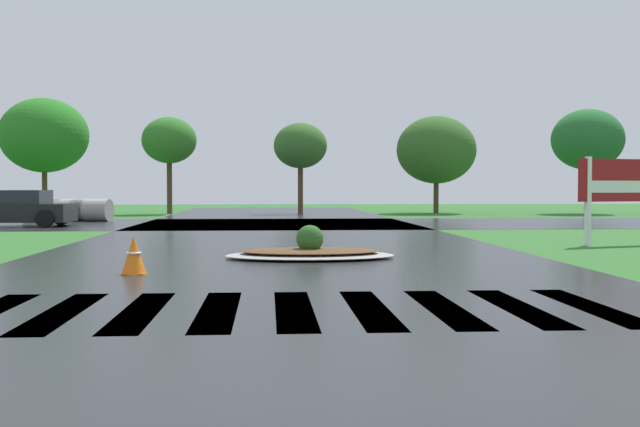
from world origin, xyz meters
TOP-DOWN VIEW (x-y plane):
  - asphalt_roadway at (0.00, 10.00)m, footprint 10.73×80.00m
  - asphalt_cross_road at (0.00, 25.99)m, footprint 90.00×9.65m
  - crosswalk_stripes at (0.00, 4.48)m, footprint 7.65×3.09m
  - estate_billboard at (8.55, 14.35)m, footprint 2.44×0.77m
  - median_island at (0.54, 11.12)m, footprint 3.46×2.05m
  - car_white_sedan at (-9.55, 24.60)m, footprint 4.11×2.27m
  - drainage_pipe_stack at (-8.81, 28.98)m, footprint 3.89×1.83m
  - traffic_cone at (-2.55, 8.41)m, footprint 0.41×0.41m
  - background_treeline at (4.32, 37.23)m, footprint 40.04×6.81m

SIDE VIEW (x-z plane):
  - crosswalk_stripes at x=0.00m, z-range 0.00..0.01m
  - asphalt_roadway at x=0.00m, z-range 0.00..0.01m
  - asphalt_cross_road at x=0.00m, z-range 0.00..0.01m
  - median_island at x=0.54m, z-range -0.21..0.47m
  - traffic_cone at x=-2.55m, z-range -0.01..0.64m
  - drainage_pipe_stack at x=-8.81m, z-range 0.00..0.95m
  - car_white_sedan at x=-9.55m, z-range -0.05..1.28m
  - estate_billboard at x=8.55m, z-range 0.39..2.60m
  - background_treeline at x=4.32m, z-range 0.77..6.97m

